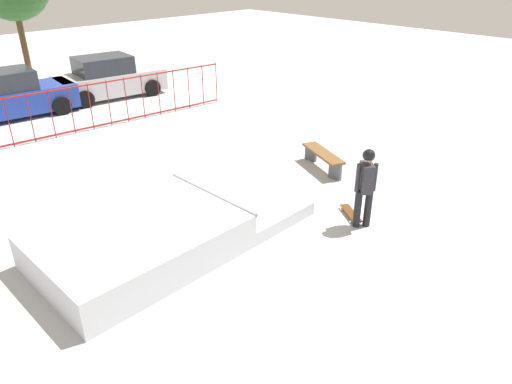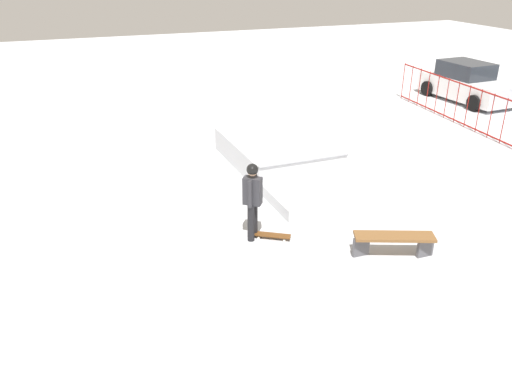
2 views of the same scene
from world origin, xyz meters
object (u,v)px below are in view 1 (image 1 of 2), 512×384
skate_ramp (160,234)px  parked_car_silver (109,79)px  parked_car_blue (10,96)px  park_bench (323,157)px  skater (366,183)px  skateboard (351,213)px

skate_ramp → parked_car_silver: size_ratio=1.28×
parked_car_blue → park_bench: bearing=-63.0°
skater → skateboard: (0.17, 0.39, -0.93)m
skateboard → park_bench: size_ratio=0.48×
skater → skateboard: skater is taller
skater → parked_car_silver: size_ratio=0.40×
skate_ramp → skateboard: 4.10m
park_bench → skateboard: bearing=-127.1°
parked_car_blue → skateboard: bearing=-72.9°
skate_ramp → skater: (3.48, -2.23, 0.69)m
skater → parked_car_blue: skater is taller
parked_car_silver → park_bench: bearing=-80.7°
skate_ramp → park_bench: 5.19m
skate_ramp → skater: skater is taller
park_bench → parked_car_silver: parked_car_silver is taller
skateboard → parked_car_silver: bearing=-152.5°
parked_car_blue → parked_car_silver: 3.70m
parked_car_silver → skater: bearing=-88.9°
skater → parked_car_blue: size_ratio=0.41×
skate_ramp → parked_car_silver: parked_car_silver is taller
skater → parked_car_blue: 13.01m
skateboard → parked_car_blue: (-2.67, 12.38, 0.65)m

